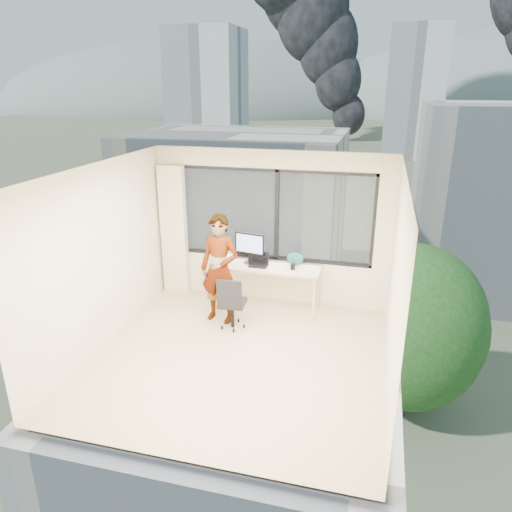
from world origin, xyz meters
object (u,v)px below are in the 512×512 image
(person, at_px, (220,269))
(game_console, at_px, (224,255))
(chair, at_px, (232,301))
(handbag, at_px, (295,259))
(monitor, at_px, (250,248))
(desk, at_px, (266,286))
(laptop, at_px, (258,260))

(person, height_order, game_console, person)
(chair, bearing_deg, handbag, 47.58)
(monitor, bearing_deg, handbag, 18.41)
(desk, bearing_deg, laptop, -151.89)
(person, distance_m, laptop, 0.75)
(desk, distance_m, chair, 0.90)
(person, distance_m, handbag, 1.32)
(chair, bearing_deg, laptop, 70.54)
(person, relative_size, laptop, 5.41)
(chair, height_order, handbag, handbag)
(monitor, xyz_separation_m, game_console, (-0.51, 0.15, -0.22))
(chair, height_order, person, person)
(chair, xyz_separation_m, person, (-0.26, 0.19, 0.43))
(person, bearing_deg, handbag, 46.73)
(game_console, relative_size, handbag, 1.22)
(monitor, height_order, handbag, monitor)
(laptop, bearing_deg, monitor, 146.56)
(person, height_order, monitor, person)
(game_console, xyz_separation_m, handbag, (1.26, -0.04, 0.07))
(desk, xyz_separation_m, chair, (-0.33, -0.84, 0.06))
(laptop, bearing_deg, person, -129.41)
(chair, relative_size, monitor, 1.66)
(person, relative_size, handbag, 6.34)
(person, relative_size, monitor, 3.29)
(desk, relative_size, person, 1.03)
(desk, distance_m, monitor, 0.71)
(desk, height_order, laptop, laptop)
(desk, bearing_deg, person, -132.22)
(handbag, bearing_deg, desk, -141.57)
(game_console, bearing_deg, desk, 1.69)
(desk, xyz_separation_m, game_console, (-0.80, 0.20, 0.42))
(chair, bearing_deg, monitor, 83.49)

